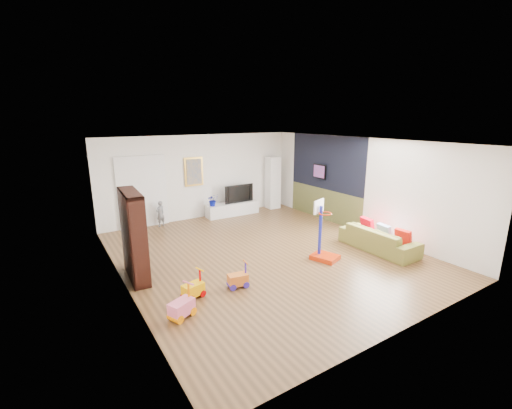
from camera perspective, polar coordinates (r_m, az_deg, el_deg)
floor at (r=8.46m, az=1.47°, el=-8.14°), size 6.50×7.50×0.00m
ceiling at (r=7.84m, az=1.59°, el=10.42°), size 6.50×7.50×0.00m
wall_back at (r=11.29m, az=-9.19°, el=4.56°), size 6.50×0.00×2.70m
wall_front at (r=5.49m, az=24.10°, el=-7.10°), size 6.50×0.00×2.70m
wall_left at (r=6.85m, az=-21.71°, el=-2.71°), size 0.00×7.50×2.70m
wall_right at (r=10.18m, az=16.91°, el=3.06°), size 0.00×7.50×2.70m
navy_accent at (r=11.04m, az=11.55°, el=6.87°), size 0.01×3.20×1.70m
olive_wainscot at (r=11.29m, az=11.21°, el=0.06°), size 0.01×3.20×1.00m
doorway at (r=10.71m, az=-18.39°, el=1.85°), size 1.45×0.06×2.10m
painting_back at (r=11.12m, az=-10.33°, el=5.42°), size 0.62×0.06×0.92m
artwork_right at (r=11.18m, az=10.52°, el=5.45°), size 0.04×0.56×0.46m
media_console at (r=11.63m, az=-3.95°, el=-0.73°), size 1.84×0.49×0.43m
tall_cabinet at (r=12.40m, az=2.78°, el=3.66°), size 0.46×0.46×1.87m
bookshelf at (r=7.38m, az=-19.73°, el=-4.90°), size 0.40×1.27×1.83m
sofa at (r=9.10m, az=19.74°, el=-5.43°), size 0.77×1.97×0.58m
basketball_hoop at (r=8.04m, az=11.66°, el=-4.29°), size 0.66×0.72×1.42m
ride_on_yellow at (r=6.54m, az=-10.47°, el=-13.03°), size 0.44×0.33×0.52m
ride_on_orange at (r=6.81m, az=-3.06°, el=-11.67°), size 0.42×0.29×0.51m
ride_on_pink at (r=5.99m, az=-12.35°, el=-15.61°), size 0.49×0.41×0.56m
child at (r=10.76m, az=-15.64°, el=-1.50°), size 0.34×0.29×0.79m
tv at (r=11.63m, az=-3.08°, el=1.91°), size 1.06×0.15×0.61m
vase_plant at (r=11.19m, az=-7.23°, el=0.75°), size 0.38×0.33×0.40m
pillow_left at (r=8.92m, az=23.33°, el=-5.03°), size 0.12×0.39×0.39m
pillow_center at (r=9.16m, az=20.62°, el=-4.29°), size 0.16×0.40×0.39m
pillow_right at (r=9.54m, az=18.08°, el=-3.32°), size 0.18×0.43×0.41m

